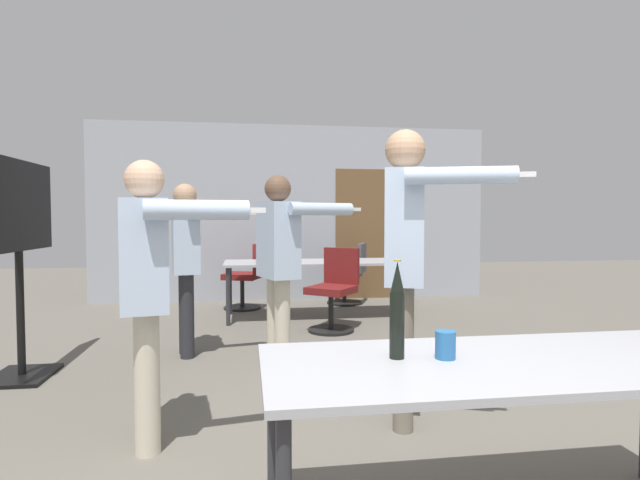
{
  "coord_description": "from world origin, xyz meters",
  "views": [
    {
      "loc": [
        -0.73,
        -1.5,
        1.28
      ],
      "look_at": [
        -0.14,
        2.56,
        1.1
      ],
      "focal_mm": 28.0,
      "sensor_mm": 36.0,
      "label": 1
    }
  ],
  "objects_px": {
    "office_chair_near_pushed": "(334,292)",
    "office_chair_far_left": "(350,276)",
    "tv_screen": "(18,238)",
    "drink_cup": "(445,345)",
    "person_right_polo": "(280,254)",
    "person_near_casual": "(407,245)",
    "beer_bottle": "(397,312)",
    "person_center_tall": "(187,253)",
    "person_far_watching": "(149,276)",
    "office_chair_far_right": "(247,278)"
  },
  "relations": [
    {
      "from": "person_near_casual",
      "to": "beer_bottle",
      "type": "xyz_separation_m",
      "value": [
        -0.38,
        -1.02,
        -0.21
      ]
    },
    {
      "from": "person_near_casual",
      "to": "office_chair_near_pushed",
      "type": "distance_m",
      "value": 2.73
    },
    {
      "from": "tv_screen",
      "to": "office_chair_far_right",
      "type": "distance_m",
      "value": 3.39
    },
    {
      "from": "office_chair_far_right",
      "to": "office_chair_far_left",
      "type": "xyz_separation_m",
      "value": [
        1.5,
        0.19,
        -0.02
      ]
    },
    {
      "from": "tv_screen",
      "to": "person_near_casual",
      "type": "distance_m",
      "value": 3.06
    },
    {
      "from": "person_near_casual",
      "to": "person_right_polo",
      "type": "distance_m",
      "value": 1.38
    },
    {
      "from": "office_chair_far_right",
      "to": "office_chair_far_left",
      "type": "distance_m",
      "value": 1.51
    },
    {
      "from": "office_chair_near_pushed",
      "to": "office_chair_far_left",
      "type": "height_order",
      "value": "office_chair_near_pushed"
    },
    {
      "from": "person_far_watching",
      "to": "office_chair_far_right",
      "type": "relative_size",
      "value": 1.73
    },
    {
      "from": "office_chair_far_right",
      "to": "office_chair_near_pushed",
      "type": "bearing_deg",
      "value": -126.68
    },
    {
      "from": "office_chair_far_left",
      "to": "drink_cup",
      "type": "xyz_separation_m",
      "value": [
        -0.73,
        -5.36,
        0.36
      ]
    },
    {
      "from": "beer_bottle",
      "to": "drink_cup",
      "type": "relative_size",
      "value": 3.58
    },
    {
      "from": "person_near_casual",
      "to": "person_far_watching",
      "type": "bearing_deg",
      "value": -69.19
    },
    {
      "from": "office_chair_far_right",
      "to": "drink_cup",
      "type": "distance_m",
      "value": 5.24
    },
    {
      "from": "person_near_casual",
      "to": "person_far_watching",
      "type": "xyz_separation_m",
      "value": [
        -1.51,
        -0.06,
        -0.16
      ]
    },
    {
      "from": "tv_screen",
      "to": "person_right_polo",
      "type": "height_order",
      "value": "tv_screen"
    },
    {
      "from": "tv_screen",
      "to": "beer_bottle",
      "type": "xyz_separation_m",
      "value": [
        2.38,
        -2.35,
        -0.22
      ]
    },
    {
      "from": "person_center_tall",
      "to": "person_far_watching",
      "type": "relative_size",
      "value": 1.0
    },
    {
      "from": "person_far_watching",
      "to": "office_chair_near_pushed",
      "type": "xyz_separation_m",
      "value": [
        1.52,
        2.7,
        -0.52
      ]
    },
    {
      "from": "office_chair_near_pushed",
      "to": "beer_bottle",
      "type": "height_order",
      "value": "beer_bottle"
    },
    {
      "from": "tv_screen",
      "to": "office_chair_near_pushed",
      "type": "height_order",
      "value": "tv_screen"
    },
    {
      "from": "beer_bottle",
      "to": "drink_cup",
      "type": "height_order",
      "value": "beer_bottle"
    },
    {
      "from": "person_center_tall",
      "to": "person_right_polo",
      "type": "height_order",
      "value": "person_right_polo"
    },
    {
      "from": "drink_cup",
      "to": "person_right_polo",
      "type": "bearing_deg",
      "value": 102.86
    },
    {
      "from": "person_near_casual",
      "to": "office_chair_near_pushed",
      "type": "xyz_separation_m",
      "value": [
        0.01,
        2.64,
        -0.68
      ]
    },
    {
      "from": "office_chair_far_left",
      "to": "office_chair_near_pushed",
      "type": "bearing_deg",
      "value": -174.17
    },
    {
      "from": "person_center_tall",
      "to": "office_chair_far_right",
      "type": "bearing_deg",
      "value": 155.91
    },
    {
      "from": "person_center_tall",
      "to": "drink_cup",
      "type": "relative_size",
      "value": 14.46
    },
    {
      "from": "person_far_watching",
      "to": "drink_cup",
      "type": "xyz_separation_m",
      "value": [
        1.32,
        -1.0,
        -0.18
      ]
    },
    {
      "from": "person_far_watching",
      "to": "person_right_polo",
      "type": "distance_m",
      "value": 1.49
    },
    {
      "from": "tv_screen",
      "to": "person_center_tall",
      "type": "distance_m",
      "value": 1.35
    },
    {
      "from": "person_near_casual",
      "to": "office_chair_far_left",
      "type": "height_order",
      "value": "person_near_casual"
    },
    {
      "from": "person_far_watching",
      "to": "office_chair_near_pushed",
      "type": "height_order",
      "value": "person_far_watching"
    },
    {
      "from": "tv_screen",
      "to": "office_chair_near_pushed",
      "type": "relative_size",
      "value": 1.87
    },
    {
      "from": "tv_screen",
      "to": "office_chair_far_left",
      "type": "relative_size",
      "value": 1.93
    },
    {
      "from": "person_near_casual",
      "to": "beer_bottle",
      "type": "height_order",
      "value": "person_near_casual"
    },
    {
      "from": "person_right_polo",
      "to": "drink_cup",
      "type": "xyz_separation_m",
      "value": [
        0.51,
        -2.24,
        -0.2
      ]
    },
    {
      "from": "person_right_polo",
      "to": "office_chair_far_right",
      "type": "distance_m",
      "value": 2.99
    },
    {
      "from": "office_chair_far_left",
      "to": "person_center_tall",
      "type": "bearing_deg",
      "value": 163.91
    },
    {
      "from": "office_chair_far_left",
      "to": "office_chair_far_right",
      "type": "bearing_deg",
      "value": 120.44
    },
    {
      "from": "person_center_tall",
      "to": "office_chair_near_pushed",
      "type": "distance_m",
      "value": 1.82
    },
    {
      "from": "tv_screen",
      "to": "drink_cup",
      "type": "height_order",
      "value": "tv_screen"
    },
    {
      "from": "office_chair_near_pushed",
      "to": "office_chair_far_right",
      "type": "bearing_deg",
      "value": -18.94
    },
    {
      "from": "tv_screen",
      "to": "office_chair_far_left",
      "type": "bearing_deg",
      "value": -47.94
    },
    {
      "from": "person_center_tall",
      "to": "office_chair_far_left",
      "type": "distance_m",
      "value": 3.28
    },
    {
      "from": "office_chair_far_right",
      "to": "office_chair_far_left",
      "type": "relative_size",
      "value": 1.03
    },
    {
      "from": "office_chair_far_left",
      "to": "drink_cup",
      "type": "relative_size",
      "value": 8.17
    },
    {
      "from": "person_right_polo",
      "to": "beer_bottle",
      "type": "bearing_deg",
      "value": -10.1
    },
    {
      "from": "tv_screen",
      "to": "person_right_polo",
      "type": "relative_size",
      "value": 1.07
    },
    {
      "from": "person_far_watching",
      "to": "drink_cup",
      "type": "distance_m",
      "value": 1.66
    }
  ]
}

